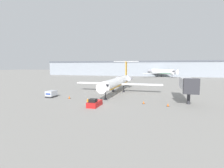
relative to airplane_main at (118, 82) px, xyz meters
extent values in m
plane|color=gray|center=(0.02, -21.22, -3.58)|extent=(600.00, 600.00, 0.00)
cube|color=#8C939E|center=(0.02, 98.78, 2.33)|extent=(180.00, 16.00, 11.83)
cube|color=#4C515B|center=(0.02, 98.78, 8.85)|extent=(180.00, 16.80, 1.20)
cylinder|color=white|center=(0.00, -1.25, -0.05)|extent=(2.86, 27.41, 2.83)
cone|color=white|center=(0.02, -16.09, -0.05)|extent=(2.84, 2.27, 2.83)
cube|color=black|center=(0.02, -15.18, 0.44)|extent=(2.41, 0.70, 0.44)
cone|color=white|center=(-0.01, 14.01, -0.05)|extent=(2.55, 3.12, 2.55)
cube|color=orange|center=(0.00, -1.25, -0.97)|extent=(2.58, 24.66, 0.20)
cube|color=white|center=(8.01, 0.12, -0.69)|extent=(13.19, 2.39, 0.36)
cube|color=white|center=(-8.01, 0.11, -0.69)|extent=(13.19, 2.39, 0.36)
cylinder|color=#ADADB7|center=(2.18, 10.26, 0.30)|extent=(1.73, 3.56, 1.72)
cylinder|color=#ADADB7|center=(-2.20, 10.25, 0.30)|extent=(1.73, 3.56, 1.72)
cube|color=orange|center=(-0.02, 14.63, 4.20)|extent=(0.24, 2.20, 5.67)
cube|color=white|center=(-0.02, 14.63, 7.04)|extent=(10.21, 1.81, 0.20)
cylinder|color=black|center=(0.01, -13.96, -2.53)|extent=(0.24, 0.24, 2.11)
cylinder|color=black|center=(0.01, -13.96, -3.38)|extent=(0.80, 0.80, 0.40)
cylinder|color=black|center=(-1.84, 0.71, -2.53)|extent=(0.24, 0.24, 2.11)
cylinder|color=black|center=(-1.84, 0.71, -3.38)|extent=(0.80, 0.80, 0.40)
cylinder|color=black|center=(1.84, 0.72, -2.53)|extent=(0.24, 0.24, 2.11)
cylinder|color=black|center=(1.84, 0.72, -3.38)|extent=(0.80, 0.80, 0.40)
cube|color=#B21919|center=(-0.14, -21.34, -3.01)|extent=(2.13, 4.61, 1.14)
cube|color=black|center=(-0.14, -22.36, -2.10)|extent=(1.49, 1.66, 0.70)
cube|color=black|center=(-0.14, -19.13, -3.19)|extent=(1.92, 0.30, 0.68)
cube|color=#232326|center=(-15.92, -14.38, -3.36)|extent=(2.07, 3.01, 0.45)
cube|color=#B7BCC6|center=(-15.92, -14.38, -2.43)|extent=(2.07, 3.01, 1.41)
cube|color=navy|center=(-15.92, -15.90, -2.43)|extent=(1.45, 0.04, 0.36)
cube|color=#232838|center=(-1.83, -21.15, -3.19)|extent=(0.32, 0.20, 0.78)
cube|color=orange|center=(-1.83, -21.15, -2.50)|extent=(0.40, 0.24, 0.62)
sphere|color=tan|center=(-1.83, -21.15, -2.08)|extent=(0.23, 0.23, 0.23)
cube|color=black|center=(-10.03, -14.82, -3.56)|extent=(0.63, 0.63, 0.04)
cone|color=orange|center=(-10.03, -14.82, -3.19)|extent=(0.45, 0.45, 0.70)
cube|color=black|center=(10.06, -15.92, -3.56)|extent=(0.60, 0.60, 0.04)
cone|color=orange|center=(10.06, -15.92, -3.23)|extent=(0.43, 0.43, 0.63)
cube|color=black|center=(15.46, -17.21, -3.56)|extent=(0.60, 0.60, 0.04)
cone|color=orange|center=(15.46, -17.21, -3.21)|extent=(0.43, 0.43, 0.67)
cylinder|color=white|center=(14.50, 86.53, 0.61)|extent=(19.51, 15.49, 4.10)
cone|color=white|center=(24.41, 79.51, 0.61)|extent=(5.05, 5.24, 4.10)
cube|color=black|center=(23.34, 80.27, 1.32)|extent=(2.59, 3.25, 0.44)
cone|color=white|center=(4.09, 93.90, 0.61)|extent=(5.81, 5.62, 3.69)
cube|color=#19723F|center=(14.50, 86.53, -0.73)|extent=(17.56, 13.94, 0.20)
cube|color=white|center=(19.85, 95.90, -0.32)|extent=(12.66, 16.03, 0.36)
cube|color=white|center=(7.44, 78.37, -0.32)|extent=(12.66, 16.03, 0.36)
cylinder|color=#ADADB7|center=(9.01, 94.03, 1.12)|extent=(3.60, 3.37, 2.00)
cylinder|color=#ADADB7|center=(5.60, 89.22, 1.12)|extent=(3.60, 3.37, 2.00)
cube|color=#19723F|center=(3.36, 94.42, 5.16)|extent=(1.93, 1.47, 5.00)
cube|color=white|center=(3.36, 94.42, 7.66)|extent=(6.67, 8.38, 0.20)
cylinder|color=black|center=(22.26, 81.03, -2.51)|extent=(0.24, 0.24, 2.14)
cylinder|color=black|center=(22.26, 81.03, -3.38)|extent=(0.80, 0.80, 0.40)
cylinder|color=black|center=(11.62, 85.31, -2.51)|extent=(0.24, 0.24, 2.14)
cylinder|color=black|center=(11.62, 85.31, -3.38)|extent=(0.80, 0.80, 0.40)
cylinder|color=black|center=(14.70, 89.66, -2.51)|extent=(0.24, 0.24, 2.14)
cylinder|color=black|center=(14.70, 89.66, -3.38)|extent=(0.80, 0.80, 0.40)
cylinder|color=#2D2D33|center=(20.11, -13.67, -1.98)|extent=(0.70, 0.70, 3.20)
cube|color=silver|center=(20.11, -10.30, 0.92)|extent=(2.60, 11.21, 2.60)
cube|color=#2D2D33|center=(20.11, -16.51, 0.92)|extent=(3.20, 1.20, 3.38)
camera|label=1|loc=(13.65, -56.76, 5.34)|focal=28.00mm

